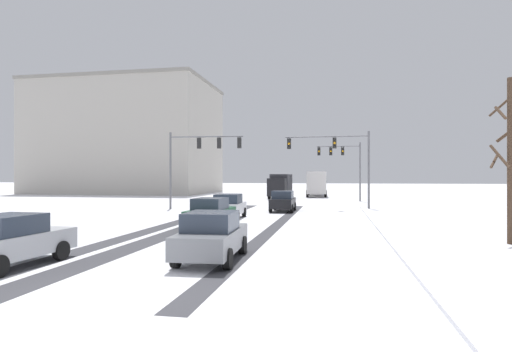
# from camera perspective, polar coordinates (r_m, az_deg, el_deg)

# --- Properties ---
(ground_plane) EXTENTS (300.00, 300.00, 0.00)m
(ground_plane) POSITION_cam_1_polar(r_m,az_deg,el_deg) (11.16, -19.79, -14.56)
(ground_plane) COLOR white
(wheel_track_left_lane) EXTENTS (1.19, 31.14, 0.01)m
(wheel_track_left_lane) POSITION_cam_1_polar(r_m,az_deg,el_deg) (24.89, -7.77, -6.45)
(wheel_track_left_lane) COLOR #424247
(wheel_track_left_lane) RESTS_ON ground
(wheel_track_right_lane) EXTENTS (0.71, 31.14, 0.01)m
(wheel_track_right_lane) POSITION_cam_1_polar(r_m,az_deg,el_deg) (23.85, 2.82, -6.74)
(wheel_track_right_lane) COLOR #424247
(wheel_track_right_lane) RESTS_ON ground
(wheel_track_center) EXTENTS (1.03, 31.14, 0.01)m
(wheel_track_center) POSITION_cam_1_polar(r_m,az_deg,el_deg) (25.40, -11.03, -6.32)
(wheel_track_center) COLOR #424247
(wheel_track_center) RESTS_ON ground
(sidewalk_kerb_right) EXTENTS (4.00, 31.14, 0.12)m
(sidewalk_kerb_right) POSITION_cam_1_polar(r_m,az_deg,el_deg) (22.60, 21.34, -6.97)
(sidewalk_kerb_right) COLOR white
(sidewalk_kerb_right) RESTS_ON ground
(traffic_signal_near_left) EXTENTS (6.33, 0.67, 6.50)m
(traffic_signal_near_left) POSITION_cam_1_polar(r_m,az_deg,el_deg) (35.63, -7.70, 3.22)
(traffic_signal_near_left) COLOR slate
(traffic_signal_near_left) RESTS_ON ground
(traffic_signal_near_right) EXTENTS (7.02, 0.40, 6.50)m
(traffic_signal_near_right) POSITION_cam_1_polar(r_m,az_deg,el_deg) (35.66, 11.14, 3.03)
(traffic_signal_near_right) COLOR slate
(traffic_signal_near_right) RESTS_ON ground
(traffic_signal_far_right) EXTENTS (4.82, 0.62, 6.50)m
(traffic_signal_far_right) POSITION_cam_1_polar(r_m,az_deg,el_deg) (47.53, 11.70, 2.36)
(traffic_signal_far_right) COLOR slate
(traffic_signal_far_right) RESTS_ON ground
(car_black_lead) EXTENTS (1.86, 4.11, 1.62)m
(car_black_lead) POSITION_cam_1_polar(r_m,az_deg,el_deg) (33.28, 3.67, -3.42)
(car_black_lead) COLOR black
(car_black_lead) RESTS_ON ground
(car_white_second) EXTENTS (1.97, 4.17, 1.62)m
(car_white_second) POSITION_cam_1_polar(r_m,az_deg,el_deg) (27.63, -3.75, -4.12)
(car_white_second) COLOR silver
(car_white_second) RESTS_ON ground
(car_dark_green_third) EXTENTS (1.94, 4.15, 1.62)m
(car_dark_green_third) POSITION_cam_1_polar(r_m,az_deg,el_deg) (22.80, -6.18, -4.99)
(car_dark_green_third) COLOR #194C2D
(car_dark_green_third) RESTS_ON ground
(car_grey_fourth) EXTENTS (1.97, 4.17, 1.62)m
(car_grey_fourth) POSITION_cam_1_polar(r_m,az_deg,el_deg) (14.11, -6.04, -8.10)
(car_grey_fourth) COLOR slate
(car_grey_fourth) RESTS_ON ground
(car_silver_fifth) EXTENTS (2.00, 4.18, 1.62)m
(car_silver_fifth) POSITION_cam_1_polar(r_m,az_deg,el_deg) (15.10, -30.50, -7.56)
(car_silver_fifth) COLOR #B7BABF
(car_silver_fifth) RESTS_ON ground
(bus_oncoming) EXTENTS (2.98, 11.09, 3.38)m
(bus_oncoming) POSITION_cam_1_polar(r_m,az_deg,el_deg) (59.20, 8.23, -0.77)
(bus_oncoming) COLOR silver
(bus_oncoming) RESTS_ON ground
(box_truck_delivery) EXTENTS (2.37, 7.43, 3.02)m
(box_truck_delivery) POSITION_cam_1_polar(r_m,az_deg,el_deg) (52.51, 3.33, -1.27)
(box_truck_delivery) COLOR black
(box_truck_delivery) RESTS_ON ground
(bare_tree_sidewalk_near) EXTENTS (1.81, 1.81, 6.86)m
(bare_tree_sidewalk_near) POSITION_cam_1_polar(r_m,az_deg,el_deg) (20.24, 31.27, 2.36)
(bare_tree_sidewalk_near) COLOR #4C3828
(bare_tree_sidewalk_near) RESTS_ON ground
(office_building_far_left_block) EXTENTS (28.00, 18.47, 17.98)m
(office_building_far_left_block) POSITION_cam_1_polar(r_m,az_deg,el_deg) (73.25, -17.02, 4.86)
(office_building_far_left_block) COLOR #B2ADA3
(office_building_far_left_block) RESTS_ON ground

